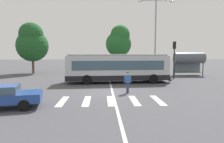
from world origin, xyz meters
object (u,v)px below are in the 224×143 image
parked_car_silver (86,68)px  bus_stop_shelter (189,58)px  background_tree_left (32,43)px  background_tree_right (119,41)px  parked_car_teal (119,68)px  city_transit_bus (117,68)px  parked_car_champagne (102,68)px  foreground_sedan (0,96)px  twin_arm_street_lamp (155,30)px  traffic_light_far_corner (174,54)px  pedestrian_crossing_street (128,81)px

parked_car_silver → bus_stop_shelter: (14.84, -3.88, 1.65)m
background_tree_left → background_tree_right: 15.36m
parked_car_teal → background_tree_left: bearing=179.4°
parked_car_teal → background_tree_left: 14.13m
city_transit_bus → parked_car_teal: size_ratio=2.40×
city_transit_bus → parked_car_champagne: bearing=99.1°
foreground_sedan → background_tree_left: background_tree_left is taller
twin_arm_street_lamp → background_tree_right: (-4.10, 10.61, -0.95)m
twin_arm_street_lamp → background_tree_left: twin_arm_street_lamp is taller
city_transit_bus → foreground_sedan: size_ratio=2.33×
traffic_light_far_corner → bus_stop_shelter: traffic_light_far_corner is taller
parked_car_champagne → bus_stop_shelter: bearing=-16.9°
parked_car_teal → background_tree_left: background_tree_left is taller
background_tree_left → background_tree_right: bearing=24.2°
parked_car_champagne → background_tree_left: (-10.83, 0.18, 4.02)m
pedestrian_crossing_street → parked_car_silver: size_ratio=0.38×
twin_arm_street_lamp → traffic_light_far_corner: bearing=-66.1°
foreground_sedan → parked_car_silver: size_ratio=1.06×
pedestrian_crossing_street → foreground_sedan: (-7.93, -4.16, -0.20)m
traffic_light_far_corner → background_tree_left: bearing=158.7°
parked_car_silver → background_tree_right: 9.68m
background_tree_left → twin_arm_street_lamp: bearing=-13.4°
city_transit_bus → parked_car_champagne: city_transit_bus is taller
city_transit_bus → parked_car_silver: 11.03m
traffic_light_far_corner → parked_car_champagne: bearing=139.5°
parked_car_champagne → background_tree_left: background_tree_left is taller
twin_arm_street_lamp → background_tree_right: size_ratio=1.24×
traffic_light_far_corner → background_tree_right: background_tree_right is taller
foreground_sedan → bus_stop_shelter: bearing=41.6°
foreground_sedan → traffic_light_far_corner: bearing=40.3°
background_tree_left → traffic_light_far_corner: bearing=-21.3°
foreground_sedan → bus_stop_shelter: size_ratio=1.13×
foreground_sedan → parked_car_silver: same height
bus_stop_shelter → twin_arm_street_lamp: 6.36m
parked_car_silver → bus_stop_shelter: 15.43m
pedestrian_crossing_street → background_tree_right: size_ratio=0.21×
city_transit_bus → parked_car_silver: size_ratio=2.46×
foreground_sedan → parked_car_champagne: 20.77m
twin_arm_street_lamp → background_tree_left: size_ratio=1.33×
bus_stop_shelter → background_tree_right: background_tree_right is taller
city_transit_bus → traffic_light_far_corner: bearing=19.7°
pedestrian_crossing_street → parked_car_silver: 16.55m
bus_stop_shelter → twin_arm_street_lamp: bearing=-175.3°
traffic_light_far_corner → background_tree_left: 21.08m
parked_car_teal → twin_arm_street_lamp: twin_arm_street_lamp is taller
parked_car_teal → bus_stop_shelter: (9.57, -3.77, 1.65)m
parked_car_teal → twin_arm_street_lamp: size_ratio=0.45×
parked_car_champagne → bus_stop_shelter: (12.29, -3.72, 1.65)m
bus_stop_shelter → background_tree_left: 23.56m
pedestrian_crossing_street → twin_arm_street_lamp: twin_arm_street_lamp is taller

